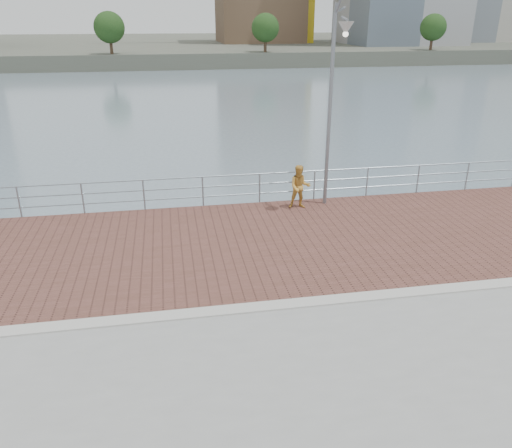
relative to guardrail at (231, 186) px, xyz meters
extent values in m
plane|color=slate|center=(0.00, -7.00, -2.69)|extent=(400.00, 400.00, 0.00)
cube|color=brown|center=(0.00, -3.40, -0.68)|extent=(40.00, 6.80, 0.02)
cube|color=#B7B5AD|center=(0.00, -7.00, -0.66)|extent=(40.00, 0.40, 0.06)
cube|color=#4C5142|center=(0.00, 115.50, -1.44)|extent=(320.00, 95.00, 2.50)
cylinder|color=#8C9EA8|center=(-7.18, 0.00, -0.14)|extent=(0.06, 0.06, 1.10)
cylinder|color=#8C9EA8|center=(-5.13, 0.00, -0.14)|extent=(0.06, 0.06, 1.10)
cylinder|color=#8C9EA8|center=(-3.08, 0.00, -0.14)|extent=(0.06, 0.06, 1.10)
cylinder|color=#8C9EA8|center=(-1.03, 0.00, -0.14)|extent=(0.06, 0.06, 1.10)
cylinder|color=#8C9EA8|center=(1.03, 0.00, -0.14)|extent=(0.06, 0.06, 1.10)
cylinder|color=#8C9EA8|center=(3.08, 0.00, -0.14)|extent=(0.06, 0.06, 1.10)
cylinder|color=#8C9EA8|center=(5.13, 0.00, -0.14)|extent=(0.06, 0.06, 1.10)
cylinder|color=#8C9EA8|center=(7.18, 0.00, -0.14)|extent=(0.06, 0.06, 1.10)
cylinder|color=#8C9EA8|center=(9.24, 0.00, -0.14)|extent=(0.06, 0.06, 1.10)
cylinder|color=#8C9EA8|center=(0.00, 0.00, 0.41)|extent=(39.00, 0.05, 0.05)
cylinder|color=#8C9EA8|center=(0.00, 0.00, 0.03)|extent=(39.00, 0.05, 0.05)
cylinder|color=#8C9EA8|center=(0.00, 0.00, -0.33)|extent=(39.00, 0.05, 0.05)
cylinder|color=slate|center=(3.34, -0.50, 2.54)|extent=(0.13, 0.13, 6.47)
cylinder|color=slate|center=(3.34, -1.04, 5.78)|extent=(0.08, 1.08, 0.08)
cone|color=#B2B2AD|center=(3.34, -1.58, 5.56)|extent=(0.47, 0.47, 0.38)
imported|color=gold|center=(2.31, -0.79, 0.10)|extent=(0.82, 0.68, 1.55)
cylinder|color=#473323|center=(-10.00, 70.00, 1.67)|extent=(0.50, 0.50, 3.73)
sphere|color=#193814|center=(-10.00, 70.00, 3.80)|extent=(4.79, 4.79, 4.79)
cylinder|color=#473323|center=(15.00, 70.00, 1.60)|extent=(0.50, 0.50, 3.57)
sphere|color=#193814|center=(15.00, 70.00, 3.64)|extent=(4.59, 4.59, 4.59)
cylinder|color=#473323|center=(45.00, 70.00, 1.57)|extent=(0.50, 0.50, 3.53)
sphere|color=#193814|center=(45.00, 70.00, 3.59)|extent=(4.54, 4.54, 4.54)
camera|label=1|loc=(-2.12, -16.84, 5.68)|focal=35.00mm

